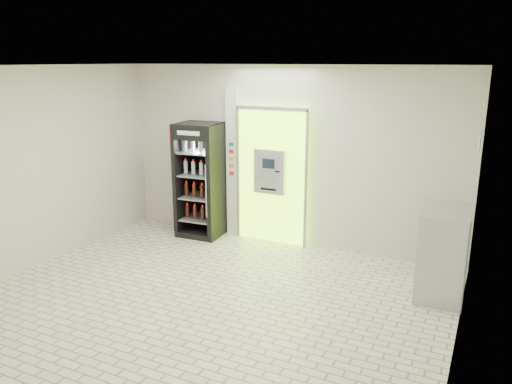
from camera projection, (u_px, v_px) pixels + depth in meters
The scene contains 7 objects.
ground at pixel (210, 300), 6.59m from camera, with size 6.00×6.00×0.00m, color beige.
room_shell at pixel (207, 163), 6.12m from camera, with size 6.00×6.00×6.00m.
atm_assembly at pixel (272, 175), 8.47m from camera, with size 1.30×0.24×2.33m.
pillar at pixel (233, 163), 8.80m from camera, with size 0.22×0.11×2.60m.
beverage_cooler at pixel (201, 182), 8.84m from camera, with size 0.80×0.74×2.02m.
steel_cabinet at pixel (442, 253), 6.58m from camera, with size 0.66×0.93×1.20m.
exit_sign at pixel (480, 141), 6.00m from camera, with size 0.02×0.22×0.26m.
Camera 1 is at (3.18, -5.13, 3.07)m, focal length 35.00 mm.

